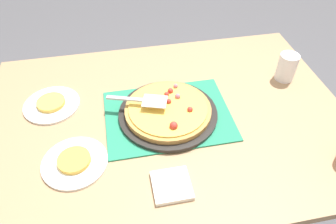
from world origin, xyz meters
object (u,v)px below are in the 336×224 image
pizza_pan (168,113)px  served_slice_right (74,160)px  pizza_server (142,100)px  napkin_stack (172,185)px  plate_near_left (52,105)px  plate_far_right (75,162)px  served_slice_left (51,102)px  cup_near (287,67)px  pizza (168,109)px

pizza_pan → served_slice_right: size_ratio=3.45×
served_slice_right → pizza_server: bearing=-143.0°
napkin_stack → served_slice_right: bearing=-26.8°
pizza_pan → plate_near_left: (0.45, -0.15, -0.01)m
plate_far_right → served_slice_right: served_slice_right is taller
plate_far_right → served_slice_left: bearing=-72.8°
plate_far_right → cup_near: size_ratio=1.83×
plate_near_left → plate_far_right: size_ratio=1.00×
napkin_stack → pizza_pan: bearing=-99.0°
napkin_stack → pizza_server: bearing=-82.9°
pizza → cup_near: bearing=-166.3°
pizza → pizza_server: size_ratio=1.42×
plate_near_left → cup_near: cup_near is taller
pizza → plate_far_right: size_ratio=1.50×
cup_near → napkin_stack: bearing=36.9°
plate_far_right → napkin_stack: napkin_stack is taller
pizza → plate_near_left: bearing=-18.0°
cup_near → plate_near_left: bearing=-0.7°
napkin_stack → served_slice_left: bearing=-49.3°
plate_near_left → pizza: bearing=162.0°
plate_far_right → plate_near_left: bearing=-72.8°
served_slice_right → plate_near_left: bearing=-72.8°
napkin_stack → cup_near: bearing=-143.1°
plate_near_left → pizza_server: 0.38m
plate_far_right → pizza_pan: bearing=-155.0°
cup_near → plate_far_right: bearing=18.3°
cup_near → napkin_stack: cup_near is taller
served_slice_right → napkin_stack: served_slice_right is taller
plate_far_right → served_slice_left: size_ratio=2.00×
served_slice_left → pizza_server: bearing=162.0°
served_slice_right → pizza_server: size_ratio=0.47×
served_slice_right → pizza_server: 0.33m
plate_far_right → served_slice_left: 0.32m
served_slice_left → pizza_server: 0.37m
plate_near_left → plate_far_right: 0.32m
served_slice_left → cup_near: size_ratio=0.92×
pizza_pan → plate_near_left: bearing=-18.1°
pizza → cup_near: (-0.55, -0.13, 0.03)m
pizza_server → plate_far_right: bearing=37.0°
served_slice_right → cup_near: bearing=-161.7°
plate_near_left → napkin_stack: size_ratio=1.83×
cup_near → pizza_server: 0.65m
pizza_pan → served_slice_left: 0.47m
plate_near_left → pizza_server: (-0.35, 0.11, 0.07)m
pizza → plate_near_left: pizza is taller
plate_near_left → served_slice_right: size_ratio=2.00×
plate_near_left → served_slice_right: 0.32m
cup_near → pizza_pan: bearing=13.7°
plate_near_left → pizza_server: bearing=162.0°
pizza_server → served_slice_left: bearing=-18.0°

